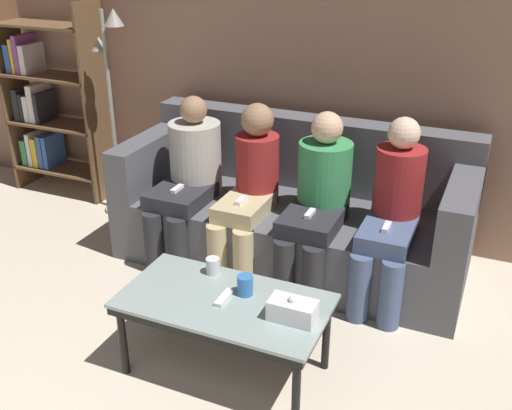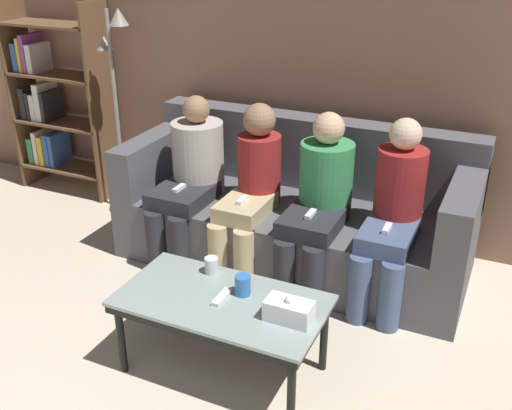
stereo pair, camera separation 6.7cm
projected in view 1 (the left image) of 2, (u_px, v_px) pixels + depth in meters
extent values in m
cube|color=#8C6651|center=(326.00, 54.00, 4.06)|extent=(12.00, 0.06, 2.60)
cube|color=#515156|center=(291.00, 233.00, 4.03)|extent=(2.28, 0.92, 0.42)
cube|color=#515156|center=(311.00, 152.00, 4.14)|extent=(2.28, 0.20, 0.49)
cube|color=#515156|center=(154.00, 157.00, 4.25)|extent=(0.18, 0.92, 0.35)
cube|color=#515156|center=(462.00, 208.00, 3.49)|extent=(0.18, 0.92, 0.35)
cube|color=#8C9E99|center=(224.00, 301.00, 2.92)|extent=(1.02, 0.55, 0.02)
cube|color=black|center=(224.00, 306.00, 2.93)|extent=(1.00, 0.53, 0.04)
cylinder|color=black|center=(123.00, 343.00, 3.01)|extent=(0.04, 0.04, 0.38)
cylinder|color=black|center=(296.00, 395.00, 2.67)|extent=(0.04, 0.04, 0.38)
cylinder|color=black|center=(169.00, 297.00, 3.37)|extent=(0.04, 0.04, 0.38)
cylinder|color=black|center=(326.00, 338.00, 3.04)|extent=(0.04, 0.04, 0.38)
cylinder|color=#3372BF|center=(245.00, 285.00, 2.94)|extent=(0.08, 0.08, 0.10)
cylinder|color=silver|center=(213.00, 266.00, 3.12)|extent=(0.07, 0.07, 0.09)
cube|color=white|center=(293.00, 310.00, 2.75)|extent=(0.22, 0.12, 0.10)
sphere|color=white|center=(293.00, 299.00, 2.72)|extent=(0.04, 0.04, 0.04)
cube|color=white|center=(224.00, 298.00, 2.91)|extent=(0.04, 0.15, 0.02)
cube|color=brown|center=(16.00, 95.00, 5.03)|extent=(0.02, 0.32, 1.59)
cube|color=brown|center=(97.00, 106.00, 4.73)|extent=(0.02, 0.32, 1.59)
cube|color=brown|center=(65.00, 168.00, 5.13)|extent=(0.83, 0.32, 0.02)
cube|color=#38844C|center=(33.00, 150.00, 5.20)|extent=(0.06, 0.24, 0.23)
cube|color=silver|center=(38.00, 147.00, 5.17)|extent=(0.04, 0.24, 0.29)
cube|color=gold|center=(44.00, 150.00, 5.15)|extent=(0.05, 0.24, 0.25)
cube|color=#33569E|center=(49.00, 149.00, 5.12)|extent=(0.05, 0.24, 0.28)
cube|color=#33569E|center=(54.00, 150.00, 5.10)|extent=(0.04, 0.24, 0.28)
cube|color=brown|center=(59.00, 124.00, 4.97)|extent=(0.83, 0.32, 0.02)
cube|color=#232328|center=(25.00, 103.00, 5.02)|extent=(0.06, 0.24, 0.27)
cube|color=#232328|center=(31.00, 105.00, 5.01)|extent=(0.03, 0.24, 0.23)
cube|color=silver|center=(35.00, 107.00, 5.00)|extent=(0.05, 0.24, 0.22)
cube|color=silver|center=(40.00, 102.00, 4.96)|extent=(0.06, 0.24, 0.31)
cube|color=#232328|center=(46.00, 106.00, 4.95)|extent=(0.04, 0.24, 0.25)
cube|color=brown|center=(52.00, 76.00, 4.80)|extent=(0.83, 0.32, 0.02)
cube|color=#33569E|center=(18.00, 57.00, 4.86)|extent=(0.05, 0.24, 0.23)
cube|color=gold|center=(22.00, 55.00, 4.84)|extent=(0.03, 0.24, 0.27)
cube|color=#8E4293|center=(26.00, 53.00, 4.81)|extent=(0.04, 0.24, 0.30)
cube|color=silver|center=(32.00, 58.00, 4.81)|extent=(0.05, 0.24, 0.23)
cube|color=brown|center=(44.00, 25.00, 4.63)|extent=(0.83, 0.32, 0.02)
cylinder|color=gray|center=(122.00, 208.00, 4.85)|extent=(0.26, 0.26, 0.02)
cylinder|color=gray|center=(112.00, 116.00, 4.52)|extent=(0.03, 0.03, 1.56)
cone|color=gray|center=(113.00, 17.00, 4.18)|extent=(0.14, 0.14, 0.12)
cone|color=gray|center=(99.00, 43.00, 4.36)|extent=(0.12, 0.12, 0.10)
cylinder|color=#28282D|center=(154.00, 242.00, 3.91)|extent=(0.13, 0.13, 0.42)
cylinder|color=#28282D|center=(178.00, 248.00, 3.84)|extent=(0.13, 0.13, 0.42)
cube|color=#28282D|center=(181.00, 195.00, 3.94)|extent=(0.35, 0.43, 0.10)
cylinder|color=#B7B2A8|center=(196.00, 158.00, 4.04)|extent=(0.35, 0.35, 0.49)
sphere|color=#997051|center=(193.00, 110.00, 3.90)|extent=(0.18, 0.18, 0.18)
cube|color=white|center=(177.00, 189.00, 3.88)|extent=(0.04, 0.12, 0.02)
cylinder|color=tan|center=(217.00, 255.00, 3.75)|extent=(0.13, 0.13, 0.42)
cylinder|color=tan|center=(243.00, 261.00, 3.69)|extent=(0.13, 0.13, 0.42)
cube|color=tan|center=(244.00, 207.00, 3.78)|extent=(0.28, 0.42, 0.10)
cylinder|color=maroon|center=(257.00, 169.00, 3.88)|extent=(0.28, 0.28, 0.46)
sphere|color=#997051|center=(257.00, 120.00, 3.74)|extent=(0.21, 0.21, 0.21)
cube|color=white|center=(241.00, 200.00, 3.72)|extent=(0.04, 0.12, 0.02)
cylinder|color=#28282D|center=(284.00, 272.00, 3.57)|extent=(0.13, 0.13, 0.42)
cylinder|color=#28282D|center=(312.00, 279.00, 3.51)|extent=(0.13, 0.13, 0.42)
cube|color=#28282D|center=(312.00, 220.00, 3.61)|extent=(0.33, 0.44, 0.10)
cylinder|color=#388E51|center=(324.00, 179.00, 3.72)|extent=(0.33, 0.33, 0.47)
sphere|color=#DBAD89|center=(327.00, 128.00, 3.58)|extent=(0.19, 0.19, 0.19)
cube|color=white|center=(310.00, 214.00, 3.55)|extent=(0.04, 0.12, 0.02)
cylinder|color=#47567A|center=(359.00, 288.00, 3.42)|extent=(0.13, 0.13, 0.42)
cylinder|color=#47567A|center=(390.00, 295.00, 3.35)|extent=(0.13, 0.13, 0.42)
cube|color=#47567A|center=(387.00, 234.00, 3.45)|extent=(0.29, 0.43, 0.10)
cylinder|color=maroon|center=(398.00, 189.00, 3.55)|extent=(0.29, 0.29, 0.50)
sphere|color=beige|center=(404.00, 133.00, 3.40)|extent=(0.19, 0.19, 0.19)
cube|color=white|center=(387.00, 227.00, 3.39)|extent=(0.04, 0.12, 0.02)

